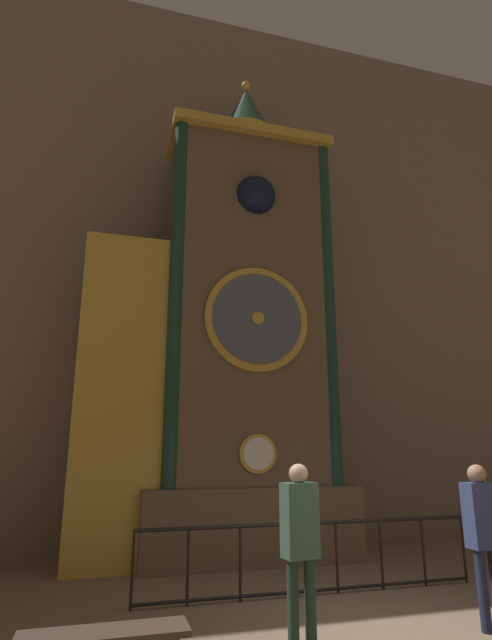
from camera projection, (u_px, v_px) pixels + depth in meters
ground_plane at (393, 640)px, 5.01m from camera, size 28.00×28.00×0.00m
cathedral_back_wall at (244, 255)px, 11.36m from camera, size 24.00×0.32×12.31m
clock_tower at (224, 335)px, 9.50m from camera, size 4.95×1.84×9.78m
railing_fence at (313, 553)px, 6.66m from camera, size 4.77×0.05×0.91m
visitor_near at (300, 536)px, 4.96m from camera, size 0.36×0.26×1.71m
visitor_far at (483, 528)px, 5.49m from camera, size 0.35×0.23×1.69m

